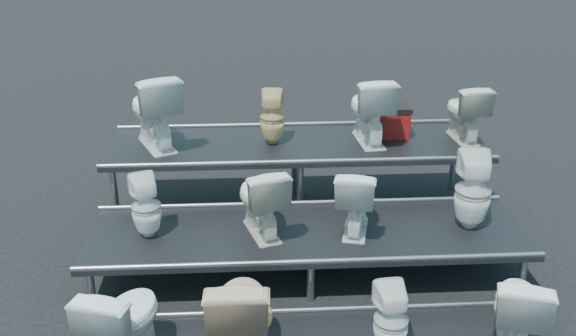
{
  "coord_description": "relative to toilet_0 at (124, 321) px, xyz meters",
  "views": [
    {
      "loc": [
        -0.49,
        -5.38,
        3.54
      ],
      "look_at": [
        -0.17,
        0.1,
        1.08
      ],
      "focal_mm": 40.0,
      "sensor_mm": 36.0,
      "label": 1
    }
  ],
  "objects": [
    {
      "name": "ground",
      "position": [
        1.52,
        1.3,
        -0.45
      ],
      "size": [
        80.0,
        80.0,
        0.0
      ],
      "primitive_type": "plane",
      "color": "black",
      "rests_on": "ground"
    },
    {
      "name": "tier_mid",
      "position": [
        1.52,
        1.3,
        -0.22
      ],
      "size": [
        4.2,
        1.2,
        0.46
      ],
      "primitive_type": "cube",
      "color": "black",
      "rests_on": "ground"
    },
    {
      "name": "tier_back",
      "position": [
        1.52,
        2.6,
        -0.02
      ],
      "size": [
        4.2,
        1.2,
        0.86
      ],
      "primitive_type": "cube",
      "color": "black",
      "rests_on": "ground"
    },
    {
      "name": "toilet_0",
      "position": [
        0.0,
        0.0,
        0.0
      ],
      "size": [
        0.66,
        0.87,
        0.78
      ],
      "primitive_type": "imported",
      "rotation": [
        0.0,
        0.0,
        2.82
      ],
      "color": "white",
      "rests_on": "tier_front"
    },
    {
      "name": "toilet_1",
      "position": [
        0.89,
        0.0,
        0.04
      ],
      "size": [
        0.51,
        0.85,
        0.85
      ],
      "primitive_type": "imported",
      "rotation": [
        0.0,
        0.0,
        3.11
      ],
      "color": "tan",
      "rests_on": "tier_front"
    },
    {
      "name": "toilet_2",
      "position": [
        2.08,
        0.0,
        -0.08
      ],
      "size": [
        0.3,
        0.31,
        0.62
      ],
      "primitive_type": "imported",
      "rotation": [
        0.0,
        0.0,
        3.23
      ],
      "color": "white",
      "rests_on": "tier_front"
    },
    {
      "name": "toilet_3",
      "position": [
        3.1,
        0.0,
        -0.01
      ],
      "size": [
        0.63,
        0.83,
        0.75
      ],
      "primitive_type": "imported",
      "rotation": [
        0.0,
        0.0,
        2.83
      ],
      "color": "white",
      "rests_on": "tier_front"
    },
    {
      "name": "toilet_4",
      "position": [
        0.01,
        1.3,
        0.32
      ],
      "size": [
        0.35,
        0.36,
        0.62
      ],
      "primitive_type": "imported",
      "rotation": [
        0.0,
        0.0,
        3.48
      ],
      "color": "white",
      "rests_on": "tier_mid"
    },
    {
      "name": "toilet_5",
      "position": [
        1.08,
        1.3,
        0.36
      ],
      "size": [
        0.58,
        0.78,
        0.71
      ],
      "primitive_type": "imported",
      "rotation": [
        0.0,
        0.0,
        3.44
      ],
      "color": "beige",
      "rests_on": "tier_mid"
    },
    {
      "name": "toilet_6",
      "position": [
        1.99,
        1.3,
        0.35
      ],
      "size": [
        0.52,
        0.73,
        0.67
      ],
      "primitive_type": "imported",
      "rotation": [
        0.0,
        0.0,
        2.9
      ],
      "color": "white",
      "rests_on": "tier_mid"
    },
    {
      "name": "toilet_7",
      "position": [
        3.11,
        1.3,
        0.39
      ],
      "size": [
        0.4,
        0.41,
        0.77
      ],
      "primitive_type": "imported",
      "rotation": [
        0.0,
        0.0,
        2.97
      ],
      "color": "white",
      "rests_on": "tier_mid"
    },
    {
      "name": "toilet_8",
      "position": [
        -0.05,
        2.6,
        0.83
      ],
      "size": [
        0.77,
        0.94,
        0.84
      ],
      "primitive_type": "imported",
      "rotation": [
        0.0,
        0.0,
        3.57
      ],
      "color": "white",
      "rests_on": "tier_back"
    },
    {
      "name": "toilet_9",
      "position": [
        1.24,
        2.6,
        0.71
      ],
      "size": [
        0.29,
        0.3,
        0.61
      ],
      "primitive_type": "imported",
      "rotation": [
        0.0,
        0.0,
        3.08
      ],
      "color": "#DBC084",
      "rests_on": "tier_back"
    },
    {
      "name": "toilet_10",
      "position": [
        2.32,
        2.6,
        0.79
      ],
      "size": [
        0.5,
        0.79,
        0.77
      ],
      "primitive_type": "imported",
      "rotation": [
        0.0,
        0.0,
        3.24
      ],
      "color": "white",
      "rests_on": "tier_back"
    },
    {
      "name": "toilet_11",
      "position": [
        3.4,
        2.6,
        0.74
      ],
      "size": [
        0.43,
        0.68,
        0.66
      ],
      "primitive_type": "imported",
      "rotation": [
        0.0,
        0.0,
        3.24
      ],
      "color": "beige",
      "rests_on": "tier_back"
    },
    {
      "name": "red_crate",
      "position": [
        2.59,
        2.78,
        0.57
      ],
      "size": [
        0.45,
        0.37,
        0.32
      ],
      "primitive_type": "cube",
      "rotation": [
        0.0,
        0.0,
        -0.03
      ],
      "color": "maroon",
      "rests_on": "tier_back"
    }
  ]
}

